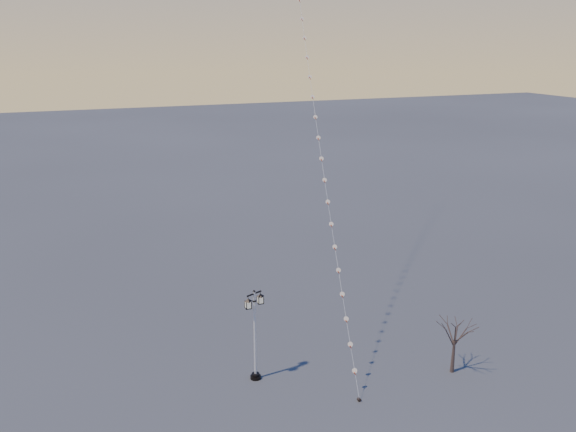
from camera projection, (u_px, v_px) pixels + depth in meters
name	position (u px, v px, depth m)	size (l,w,h in m)	color
ground	(324.00, 408.00, 31.26)	(300.00, 300.00, 0.00)	#464646
street_lamp	(255.00, 331.00, 33.12)	(1.30, 0.84, 5.41)	black
bare_tree	(455.00, 331.00, 33.92)	(2.24, 2.24, 3.72)	#3B2C25
kite_train	(309.00, 43.00, 40.76)	(6.88, 29.65, 36.62)	black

